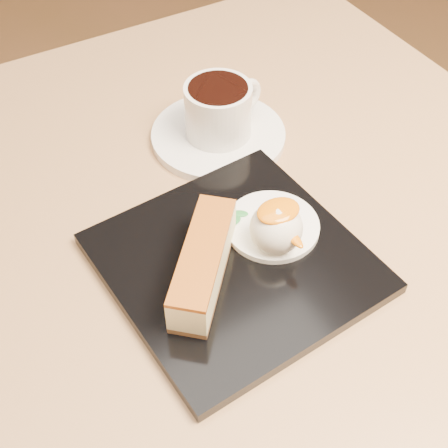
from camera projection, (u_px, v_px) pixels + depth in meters
table at (213, 330)px, 0.71m from camera, size 0.80×0.80×0.72m
dessert_plate at (235, 263)px, 0.57m from camera, size 0.24×0.24×0.01m
cheesecake at (203, 263)px, 0.54m from camera, size 0.11×0.12×0.04m
cream_smear at (272, 226)px, 0.59m from camera, size 0.09×0.09×0.01m
ice_cream_scoop at (276, 228)px, 0.56m from camera, size 0.05×0.05×0.05m
mango_sauce at (278, 211)px, 0.55m from camera, size 0.04×0.03×0.01m
mint_sprig at (233, 218)px, 0.59m from camera, size 0.03×0.02×0.00m
saucer at (218, 135)px, 0.70m from camera, size 0.15×0.15×0.01m
coffee_cup at (219, 109)px, 0.67m from camera, size 0.10×0.07×0.06m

